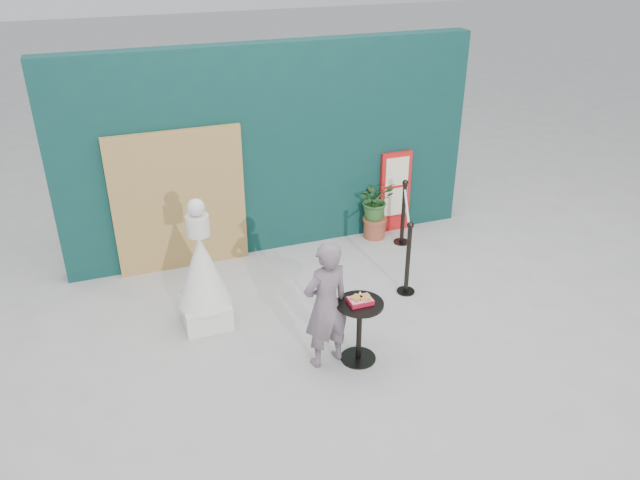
# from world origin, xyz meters

# --- Properties ---
(ground) EXTENTS (60.00, 60.00, 0.00)m
(ground) POSITION_xyz_m (0.00, 0.00, 0.00)
(ground) COLOR #ADAAA5
(ground) RESTS_ON ground
(back_wall) EXTENTS (6.00, 0.30, 3.00)m
(back_wall) POSITION_xyz_m (0.00, 3.15, 1.50)
(back_wall) COLOR #0B312F
(back_wall) RESTS_ON ground
(bamboo_fence) EXTENTS (1.80, 0.08, 2.00)m
(bamboo_fence) POSITION_xyz_m (-1.40, 2.94, 1.00)
(bamboo_fence) COLOR tan
(bamboo_fence) RESTS_ON ground
(woman) EXTENTS (0.61, 0.47, 1.51)m
(woman) POSITION_xyz_m (-0.30, 0.20, 0.75)
(woman) COLOR slate
(woman) RESTS_ON ground
(menu_board) EXTENTS (0.50, 0.07, 1.30)m
(menu_board) POSITION_xyz_m (1.90, 2.95, 0.65)
(menu_board) COLOR red
(menu_board) RESTS_ON ground
(statue) EXTENTS (0.65, 0.65, 1.66)m
(statue) POSITION_xyz_m (-1.40, 1.41, 0.68)
(statue) COLOR white
(statue) RESTS_ON ground
(cafe_table) EXTENTS (0.52, 0.52, 0.75)m
(cafe_table) POSITION_xyz_m (0.06, 0.12, 0.50)
(cafe_table) COLOR black
(cafe_table) RESTS_ON ground
(food_basket) EXTENTS (0.26, 0.19, 0.11)m
(food_basket) POSITION_xyz_m (0.06, 0.12, 0.79)
(food_basket) COLOR #BA132F
(food_basket) RESTS_ON cafe_table
(planter) EXTENTS (0.55, 0.48, 0.94)m
(planter) POSITION_xyz_m (1.51, 2.83, 0.55)
(planter) COLOR #984831
(planter) RESTS_ON ground
(stanchion_barrier) EXTENTS (0.84, 1.54, 1.03)m
(stanchion_barrier) POSITION_xyz_m (1.52, 1.85, 0.49)
(stanchion_barrier) COLOR black
(stanchion_barrier) RESTS_ON ground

